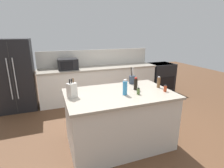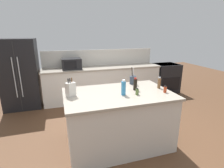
{
  "view_description": "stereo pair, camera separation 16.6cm",
  "coord_description": "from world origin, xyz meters",
  "px_view_note": "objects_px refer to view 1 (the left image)",
  "views": [
    {
      "loc": [
        -1.04,
        -2.47,
        1.88
      ],
      "look_at": [
        0.0,
        0.35,
        0.99
      ],
      "focal_mm": 28.0,
      "sensor_mm": 36.0,
      "label": 1
    },
    {
      "loc": [
        -0.89,
        -2.53,
        1.88
      ],
      "look_at": [
        0.0,
        0.35,
        0.99
      ],
      "focal_mm": 28.0,
      "sensor_mm": 36.0,
      "label": 2
    }
  ],
  "objects_px": {
    "refrigerator": "(15,75)",
    "soy_sauce_bottle": "(136,84)",
    "knife_block": "(72,90)",
    "utensil_crock": "(132,79)",
    "range_oven": "(160,77)",
    "spice_jar_paprika": "(165,89)",
    "pepper_grinder": "(159,82)",
    "microwave": "(68,64)",
    "dish_soap_bottle": "(125,88)",
    "spice_jar_oregano": "(138,91)"
  },
  "relations": [
    {
      "from": "knife_block",
      "to": "dish_soap_bottle",
      "type": "relative_size",
      "value": 1.18
    },
    {
      "from": "utensil_crock",
      "to": "spice_jar_paprika",
      "type": "height_order",
      "value": "utensil_crock"
    },
    {
      "from": "refrigerator",
      "to": "spice_jar_paprika",
      "type": "distance_m",
      "value": 3.55
    },
    {
      "from": "pepper_grinder",
      "to": "dish_soap_bottle",
      "type": "xyz_separation_m",
      "value": [
        -0.72,
        -0.14,
        0.02
      ]
    },
    {
      "from": "refrigerator",
      "to": "spice_jar_oregano",
      "type": "height_order",
      "value": "refrigerator"
    },
    {
      "from": "refrigerator",
      "to": "soy_sauce_bottle",
      "type": "height_order",
      "value": "refrigerator"
    },
    {
      "from": "range_oven",
      "to": "knife_block",
      "type": "relative_size",
      "value": 3.17
    },
    {
      "from": "microwave",
      "to": "knife_block",
      "type": "distance_m",
      "value": 2.15
    },
    {
      "from": "pepper_grinder",
      "to": "dish_soap_bottle",
      "type": "distance_m",
      "value": 0.73
    },
    {
      "from": "microwave",
      "to": "dish_soap_bottle",
      "type": "distance_m",
      "value": 2.39
    },
    {
      "from": "soy_sauce_bottle",
      "to": "dish_soap_bottle",
      "type": "distance_m",
      "value": 0.33
    },
    {
      "from": "range_oven",
      "to": "knife_block",
      "type": "bearing_deg",
      "value": -145.56
    },
    {
      "from": "pepper_grinder",
      "to": "spice_jar_paprika",
      "type": "height_order",
      "value": "pepper_grinder"
    },
    {
      "from": "spice_jar_oregano",
      "to": "dish_soap_bottle",
      "type": "height_order",
      "value": "dish_soap_bottle"
    },
    {
      "from": "range_oven",
      "to": "spice_jar_paprika",
      "type": "height_order",
      "value": "spice_jar_paprika"
    },
    {
      "from": "knife_block",
      "to": "spice_jar_oregano",
      "type": "relative_size",
      "value": 2.69
    },
    {
      "from": "spice_jar_oregano",
      "to": "pepper_grinder",
      "type": "height_order",
      "value": "pepper_grinder"
    },
    {
      "from": "refrigerator",
      "to": "knife_block",
      "type": "relative_size",
      "value": 6.0
    },
    {
      "from": "refrigerator",
      "to": "utensil_crock",
      "type": "height_order",
      "value": "refrigerator"
    },
    {
      "from": "range_oven",
      "to": "spice_jar_paprika",
      "type": "relative_size",
      "value": 8.28
    },
    {
      "from": "knife_block",
      "to": "utensil_crock",
      "type": "height_order",
      "value": "utensil_crock"
    },
    {
      "from": "microwave",
      "to": "spice_jar_oregano",
      "type": "bearing_deg",
      "value": -71.08
    },
    {
      "from": "spice_jar_oregano",
      "to": "spice_jar_paprika",
      "type": "relative_size",
      "value": 0.97
    },
    {
      "from": "utensil_crock",
      "to": "spice_jar_oregano",
      "type": "bearing_deg",
      "value": -107.08
    },
    {
      "from": "knife_block",
      "to": "soy_sauce_bottle",
      "type": "height_order",
      "value": "knife_block"
    },
    {
      "from": "utensil_crock",
      "to": "pepper_grinder",
      "type": "bearing_deg",
      "value": -49.21
    },
    {
      "from": "spice_jar_paprika",
      "to": "soy_sauce_bottle",
      "type": "relative_size",
      "value": 0.52
    },
    {
      "from": "pepper_grinder",
      "to": "soy_sauce_bottle",
      "type": "height_order",
      "value": "soy_sauce_bottle"
    },
    {
      "from": "pepper_grinder",
      "to": "utensil_crock",
      "type": "bearing_deg",
      "value": 130.79
    },
    {
      "from": "spice_jar_paprika",
      "to": "range_oven",
      "type": "bearing_deg",
      "value": 55.59
    },
    {
      "from": "utensil_crock",
      "to": "soy_sauce_bottle",
      "type": "bearing_deg",
      "value": -107.23
    },
    {
      "from": "spice_jar_paprika",
      "to": "knife_block",
      "type": "bearing_deg",
      "value": 169.99
    },
    {
      "from": "microwave",
      "to": "soy_sauce_bottle",
      "type": "relative_size",
      "value": 2.38
    },
    {
      "from": "microwave",
      "to": "soy_sauce_bottle",
      "type": "height_order",
      "value": "microwave"
    },
    {
      "from": "knife_block",
      "to": "spice_jar_paprika",
      "type": "height_order",
      "value": "knife_block"
    },
    {
      "from": "dish_soap_bottle",
      "to": "pepper_grinder",
      "type": "bearing_deg",
      "value": 10.96
    },
    {
      "from": "knife_block",
      "to": "refrigerator",
      "type": "bearing_deg",
      "value": 82.69
    },
    {
      "from": "knife_block",
      "to": "range_oven",
      "type": "bearing_deg",
      "value": 0.81
    },
    {
      "from": "range_oven",
      "to": "microwave",
      "type": "height_order",
      "value": "microwave"
    },
    {
      "from": "spice_jar_oregano",
      "to": "utensil_crock",
      "type": "bearing_deg",
      "value": 72.92
    },
    {
      "from": "range_oven",
      "to": "pepper_grinder",
      "type": "relative_size",
      "value": 4.56
    },
    {
      "from": "spice_jar_paprika",
      "to": "soy_sauce_bottle",
      "type": "xyz_separation_m",
      "value": [
        -0.41,
        0.26,
        0.05
      ]
    },
    {
      "from": "spice_jar_paprika",
      "to": "dish_soap_bottle",
      "type": "bearing_deg",
      "value": 172.52
    },
    {
      "from": "microwave",
      "to": "soy_sauce_bottle",
      "type": "xyz_separation_m",
      "value": [
        0.88,
        -2.14,
        -0.04
      ]
    },
    {
      "from": "knife_block",
      "to": "pepper_grinder",
      "type": "xyz_separation_m",
      "value": [
        1.51,
        -0.03,
        -0.02
      ]
    },
    {
      "from": "pepper_grinder",
      "to": "spice_jar_oregano",
      "type": "bearing_deg",
      "value": -159.35
    },
    {
      "from": "refrigerator",
      "to": "pepper_grinder",
      "type": "height_order",
      "value": "refrigerator"
    },
    {
      "from": "dish_soap_bottle",
      "to": "spice_jar_paprika",
      "type": "bearing_deg",
      "value": -7.48
    },
    {
      "from": "knife_block",
      "to": "dish_soap_bottle",
      "type": "bearing_deg",
      "value": -45.8
    },
    {
      "from": "refrigerator",
      "to": "spice_jar_oregano",
      "type": "relative_size",
      "value": 16.15
    }
  ]
}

